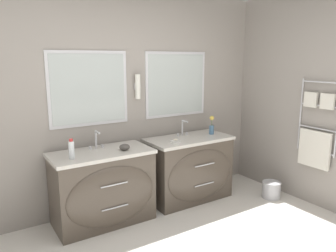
{
  "coord_description": "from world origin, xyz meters",
  "views": [
    {
      "loc": [
        -1.5,
        -1.66,
        1.8
      ],
      "look_at": [
        0.41,
        1.32,
        1.06
      ],
      "focal_mm": 35.0,
      "sensor_mm": 36.0,
      "label": 1
    }
  ],
  "objects_px": {
    "flower_vase": "(212,126)",
    "waste_bin": "(271,189)",
    "vanity_right": "(190,168)",
    "amenity_bowl": "(125,147)",
    "vanity_left": "(104,187)",
    "toiletry_bottle": "(71,150)"
  },
  "relations": [
    {
      "from": "amenity_bowl",
      "to": "vanity_right",
      "type": "bearing_deg",
      "value": 3.4
    },
    {
      "from": "vanity_left",
      "to": "amenity_bowl",
      "type": "height_order",
      "value": "amenity_bowl"
    },
    {
      "from": "flower_vase",
      "to": "waste_bin",
      "type": "xyz_separation_m",
      "value": [
        0.55,
        -0.58,
        -0.8
      ]
    },
    {
      "from": "toiletry_bottle",
      "to": "waste_bin",
      "type": "height_order",
      "value": "toiletry_bottle"
    },
    {
      "from": "flower_vase",
      "to": "vanity_right",
      "type": "bearing_deg",
      "value": -174.76
    },
    {
      "from": "vanity_right",
      "to": "waste_bin",
      "type": "bearing_deg",
      "value": -30.74
    },
    {
      "from": "vanity_right",
      "to": "amenity_bowl",
      "type": "bearing_deg",
      "value": -176.6
    },
    {
      "from": "vanity_right",
      "to": "flower_vase",
      "type": "height_order",
      "value": "flower_vase"
    },
    {
      "from": "flower_vase",
      "to": "vanity_left",
      "type": "bearing_deg",
      "value": -178.74
    },
    {
      "from": "amenity_bowl",
      "to": "waste_bin",
      "type": "bearing_deg",
      "value": -14.85
    },
    {
      "from": "toiletry_bottle",
      "to": "amenity_bowl",
      "type": "relative_size",
      "value": 1.79
    },
    {
      "from": "vanity_left",
      "to": "waste_bin",
      "type": "height_order",
      "value": "vanity_left"
    },
    {
      "from": "vanity_right",
      "to": "amenity_bowl",
      "type": "xyz_separation_m",
      "value": [
        -0.94,
        -0.06,
        0.43
      ]
    },
    {
      "from": "flower_vase",
      "to": "waste_bin",
      "type": "distance_m",
      "value": 1.14
    },
    {
      "from": "vanity_right",
      "to": "flower_vase",
      "type": "xyz_separation_m",
      "value": [
        0.37,
        0.03,
        0.5
      ]
    },
    {
      "from": "vanity_left",
      "to": "toiletry_bottle",
      "type": "bearing_deg",
      "value": -170.8
    },
    {
      "from": "toiletry_bottle",
      "to": "waste_bin",
      "type": "distance_m",
      "value": 2.61
    },
    {
      "from": "vanity_left",
      "to": "waste_bin",
      "type": "relative_size",
      "value": 4.57
    },
    {
      "from": "waste_bin",
      "to": "toiletry_bottle",
      "type": "bearing_deg",
      "value": 168.56
    },
    {
      "from": "vanity_left",
      "to": "vanity_right",
      "type": "xyz_separation_m",
      "value": [
        1.17,
        0.0,
        0.0
      ]
    },
    {
      "from": "toiletry_bottle",
      "to": "amenity_bowl",
      "type": "distance_m",
      "value": 0.58
    },
    {
      "from": "vanity_right",
      "to": "amenity_bowl",
      "type": "relative_size",
      "value": 9.51
    }
  ]
}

